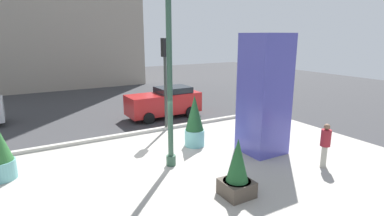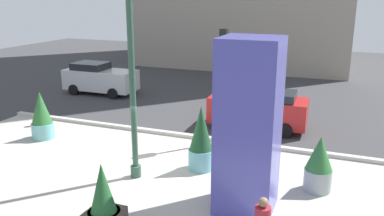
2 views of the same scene
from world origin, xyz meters
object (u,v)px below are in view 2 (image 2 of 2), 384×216
Objects in this scene: art_pillar_blue at (249,127)px; potted_plant_mid_plaza at (201,140)px; lamp_post at (132,73)px; potted_plant_near_right at (42,116)px; fire_hydrant at (38,118)px; car_intersection at (259,109)px; potted_plant_near_left at (103,201)px; potted_plant_by_pillar at (319,164)px; car_far_lane at (100,78)px; traffic_light_far_side at (223,68)px.

potted_plant_mid_plaza is (-2.10, 2.00, -1.35)m from art_pillar_blue.
potted_plant_near_right is at bearing 161.21° from lamp_post.
fire_hydrant is (-8.77, 1.79, -0.73)m from potted_plant_mid_plaza.
fire_hydrant is 10.30m from car_intersection.
potted_plant_near_left is at bearing -102.11° from car_intersection.
potted_plant_near_left reaches higher than potted_plant_by_pillar.
lamp_post reaches higher than car_far_lane.
traffic_light_far_side is (-4.03, 2.93, 2.26)m from potted_plant_by_pillar.
traffic_light_far_side is at bearing 91.71° from potted_plant_mid_plaza.
art_pillar_blue is 2.13× the size of potted_plant_mid_plaza.
car_intersection reaches higher than fire_hydrant.
lamp_post reaches higher than art_pillar_blue.
car_far_lane is at bearing 138.88° from art_pillar_blue.
car_intersection is at bearing 119.45° from potted_plant_by_pillar.
potted_plant_by_pillar is 0.41× the size of car_intersection.
traffic_light_far_side is at bearing 143.94° from potted_plant_by_pillar.
traffic_light_far_side reaches higher than potted_plant_near_left.
potted_plant_near_right is 7.37m from potted_plant_mid_plaza.
lamp_post reaches higher than potted_plant_near_right.
potted_plant_mid_plaza is 5.22m from car_intersection.
car_far_lane is at bearing 106.48° from potted_plant_near_right.
potted_plant_near_right is 2.00m from fire_hydrant.
fire_hydrant is 6.54m from car_far_lane.
car_far_lane is at bearing 97.59° from fire_hydrant.
car_far_lane is at bearing 124.04° from potted_plant_near_left.
potted_plant_near_left reaches higher than car_intersection.
potted_plant_near_right is 11.32m from potted_plant_by_pillar.
traffic_light_far_side is 3.42m from car_intersection.
car_far_lane is at bearing 150.13° from traffic_light_far_side.
art_pillar_blue is at bearing -41.12° from car_far_lane.
lamp_post is 1.49× the size of art_pillar_blue.
lamp_post is 4.50m from traffic_light_far_side.
car_far_lane reaches higher than potted_plant_by_pillar.
car_far_lane is (-8.54, 12.64, 0.15)m from potted_plant_near_left.
potted_plant_by_pillar is 5.47m from traffic_light_far_side.
traffic_light_far_side reaches higher than fire_hydrant.
lamp_post is 6.48m from potted_plant_by_pillar.
potted_plant_by_pillar reaches higher than car_intersection.
car_far_lane is (-11.74, 10.25, -1.50)m from art_pillar_blue.
traffic_light_far_side is (-0.08, 2.76, 2.05)m from potted_plant_mid_plaza.
fire_hydrant is at bearing -173.60° from traffic_light_far_side.
potted_plant_mid_plaza reaches higher than potted_plant_by_pillar.
potted_plant_by_pillar is 6.58m from potted_plant_near_left.
lamp_post is 4.14m from art_pillar_blue.
lamp_post is 3.36m from potted_plant_mid_plaza.
potted_plant_near_right reaches higher than fire_hydrant.
art_pillar_blue is at bearing -19.20° from fire_hydrant.
potted_plant_near_left is at bearing -140.03° from potted_plant_by_pillar.
potted_plant_by_pillar is at bearing -8.75° from fire_hydrant.
potted_plant_near_right is 0.47× the size of car_intersection.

